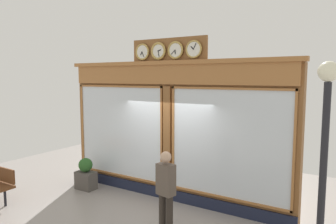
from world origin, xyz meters
name	(u,v)px	position (x,y,z in m)	size (l,w,h in m)	color
shop_facade	(171,130)	(0.00, -0.13, 1.79)	(6.40, 0.42, 4.08)	brown
pedestrian	(166,189)	(-0.94, 1.58, 0.93)	(0.40, 0.29, 1.69)	#312A24
street_lamp	(325,143)	(-3.72, 1.88, 2.23)	(0.28, 0.28, 3.34)	black
planter_box	(86,180)	(2.34, 0.60, 0.25)	(0.56, 0.36, 0.50)	#4C4742
planter_shrub	(86,165)	(2.34, 0.60, 0.69)	(0.39, 0.39, 0.39)	#285623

